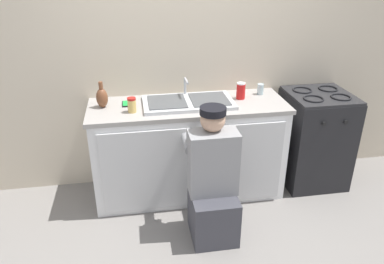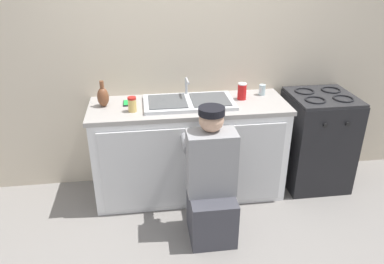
# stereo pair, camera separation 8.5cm
# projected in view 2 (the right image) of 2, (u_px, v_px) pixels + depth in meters

# --- Properties ---
(ground_plane) EXTENTS (12.00, 12.00, 0.00)m
(ground_plane) POSITION_uv_depth(u_px,v_px,m) (193.00, 208.00, 3.45)
(ground_plane) COLOR gray
(back_wall) EXTENTS (6.00, 0.10, 2.50)m
(back_wall) POSITION_uv_depth(u_px,v_px,m) (184.00, 57.00, 3.50)
(back_wall) COLOR beige
(back_wall) RESTS_ON ground_plane
(counter_cabinet) EXTENTS (1.73, 0.62, 0.88)m
(counter_cabinet) POSITION_uv_depth(u_px,v_px,m) (189.00, 151.00, 3.53)
(counter_cabinet) COLOR white
(counter_cabinet) RESTS_ON ground_plane
(countertop) EXTENTS (1.77, 0.62, 0.04)m
(countertop) POSITION_uv_depth(u_px,v_px,m) (189.00, 106.00, 3.34)
(countertop) COLOR #9E9993
(countertop) RESTS_ON counter_cabinet
(sink_double_basin) EXTENTS (0.80, 0.44, 0.19)m
(sink_double_basin) POSITION_uv_depth(u_px,v_px,m) (189.00, 102.00, 3.32)
(sink_double_basin) COLOR silver
(sink_double_basin) RESTS_ON countertop
(stove_range) EXTENTS (0.59, 0.62, 0.95)m
(stove_range) POSITION_uv_depth(u_px,v_px,m) (316.00, 140.00, 3.67)
(stove_range) COLOR black
(stove_range) RESTS_ON ground_plane
(plumber_person) EXTENTS (0.42, 0.61, 1.10)m
(plumber_person) POSITION_uv_depth(u_px,v_px,m) (211.00, 186.00, 2.96)
(plumber_person) COLOR #3F3F47
(plumber_person) RESTS_ON ground_plane
(soda_cup_red) EXTENTS (0.08, 0.08, 0.15)m
(soda_cup_red) POSITION_uv_depth(u_px,v_px,m) (242.00, 91.00, 3.41)
(soda_cup_red) COLOR red
(soda_cup_red) RESTS_ON countertop
(vase_decorative) EXTENTS (0.10, 0.10, 0.23)m
(vase_decorative) POSITION_uv_depth(u_px,v_px,m) (103.00, 97.00, 3.24)
(vase_decorative) COLOR brown
(vase_decorative) RESTS_ON countertop
(condiment_jar) EXTENTS (0.07, 0.07, 0.13)m
(condiment_jar) POSITION_uv_depth(u_px,v_px,m) (132.00, 104.00, 3.14)
(condiment_jar) COLOR #DBB760
(condiment_jar) RESTS_ON countertop
(cell_phone) EXTENTS (0.07, 0.14, 0.01)m
(cell_phone) POSITION_uv_depth(u_px,v_px,m) (127.00, 103.00, 3.33)
(cell_phone) COLOR black
(cell_phone) RESTS_ON countertop
(water_glass) EXTENTS (0.06, 0.06, 0.10)m
(water_glass) POSITION_uv_depth(u_px,v_px,m) (262.00, 90.00, 3.52)
(water_glass) COLOR #ADC6CC
(water_glass) RESTS_ON countertop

